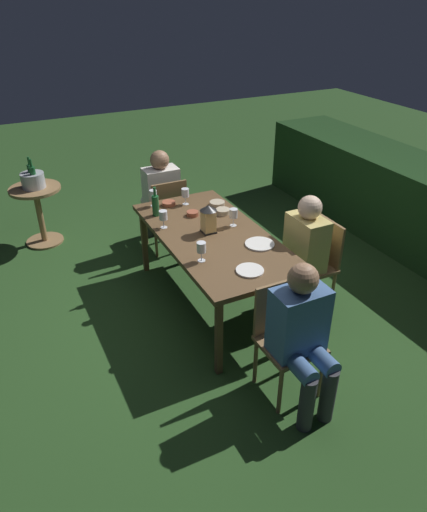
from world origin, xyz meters
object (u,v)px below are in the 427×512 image
(wine_glass_d, at_px, (233,214))
(bowl_bread, at_px, (223,211))
(person_in_mustard, at_px, (300,250))
(bowl_dip, at_px, (169,203))
(person_in_cream, at_px, (160,193))
(bowl_olives, at_px, (193,213))
(dining_table, at_px, (214,240))
(plate_b, at_px, (250,270))
(wine_glass_a, at_px, (153,195))
(chair_head_far, at_px, (285,334))
(wine_glass_c, at_px, (163,216))
(wine_glass_b, at_px, (185,193))
(side_table, at_px, (38,206))
(chair_head_near, at_px, (167,212))
(lantern_centerpiece, at_px, (208,217))
(chair_side_right_b, at_px, (315,260))
(person_in_blue, at_px, (303,333))
(wine_glass_e, at_px, (201,248))
(plate_a, at_px, (260,244))
(bowl_salad, at_px, (217,203))
(green_bottle_on_table, at_px, (156,205))

(wine_glass_d, distance_m, bowl_bread, 0.30)
(person_in_mustard, bearing_deg, bowl_dip, -146.94)
(person_in_cream, distance_m, bowl_olives, 0.95)
(dining_table, xyz_separation_m, plate_b, (0.69, -0.02, 0.06))
(wine_glass_a, bearing_deg, bowl_bread, 48.90)
(chair_head_far, xyz_separation_m, wine_glass_c, (-1.51, -0.35, 0.38))
(wine_glass_b, xyz_separation_m, side_table, (-1.30, -1.31, -0.40))
(person_in_cream, xyz_separation_m, wine_glass_b, (0.66, 0.04, 0.23))
(dining_table, distance_m, wine_glass_c, 0.51)
(chair_head_far, xyz_separation_m, chair_head_near, (-2.37, 0.00, 0.00))
(plate_b, bearing_deg, bowl_olives, 179.31)
(lantern_centerpiece, relative_size, wine_glass_b, 1.57)
(chair_head_far, xyz_separation_m, chair_side_right_b, (-0.76, 0.85, 0.00))
(dining_table, xyz_separation_m, chair_side_right_b, (0.42, 0.85, -0.21))
(person_in_blue, height_order, wine_glass_c, person_in_blue)
(dining_table, xyz_separation_m, wine_glass_e, (0.37, -0.29, 0.17))
(wine_glass_b, bearing_deg, chair_side_right_b, 35.22)
(plate_a, bearing_deg, person_in_mustard, 79.58)
(person_in_blue, xyz_separation_m, bowl_olives, (-1.82, -0.01, 0.14))
(wine_glass_c, distance_m, wine_glass_d, 0.64)
(lantern_centerpiece, xyz_separation_m, bowl_salad, (-0.49, 0.34, -0.13))
(bowl_olives, relative_size, bowl_bread, 0.83)
(dining_table, bearing_deg, wine_glass_a, -162.20)
(chair_side_right_b, distance_m, plate_a, 0.64)
(dining_table, distance_m, bowl_salad, 0.64)
(chair_head_near, height_order, plate_a, chair_head_near)
(person_in_cream, bearing_deg, wine_glass_a, -25.51)
(dining_table, xyz_separation_m, bowl_salad, (-0.55, 0.31, 0.08))
(wine_glass_e, bearing_deg, person_in_cream, 170.51)
(chair_head_far, xyz_separation_m, wine_glass_a, (-2.01, -0.27, 0.38))
(chair_head_near, xyz_separation_m, wine_glass_a, (0.36, -0.27, 0.38))
(bowl_salad, bearing_deg, chair_head_near, -153.65)
(plate_b, bearing_deg, green_bottle_on_table, -166.95)
(bowl_dip, bearing_deg, chair_side_right_b, 39.18)
(green_bottle_on_table, xyz_separation_m, wine_glass_a, (-0.22, 0.06, 0.01))
(person_in_blue, relative_size, lantern_centerpiece, 4.34)
(green_bottle_on_table, xyz_separation_m, wine_glass_d, (0.53, 0.56, 0.01))
(chair_side_right_b, bearing_deg, bowl_salad, -151.38)
(person_in_mustard, relative_size, bowl_dip, 8.46)
(wine_glass_e, height_order, plate_a, wine_glass_e)
(green_bottle_on_table, distance_m, bowl_olives, 0.36)
(chair_head_near, height_order, wine_glass_d, wine_glass_d)
(chair_head_far, bearing_deg, dining_table, 180.00)
(chair_head_near, xyz_separation_m, wine_glass_d, (1.11, 0.24, 0.38))
(chair_head_near, distance_m, bowl_bread, 0.93)
(plate_b, bearing_deg, dining_table, 178.15)
(bowl_bread, bearing_deg, wine_glass_d, -7.10)
(chair_head_near, height_order, wine_glass_e, wine_glass_e)
(wine_glass_e, bearing_deg, wine_glass_c, -175.26)
(chair_head_far, relative_size, bowl_salad, 5.64)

